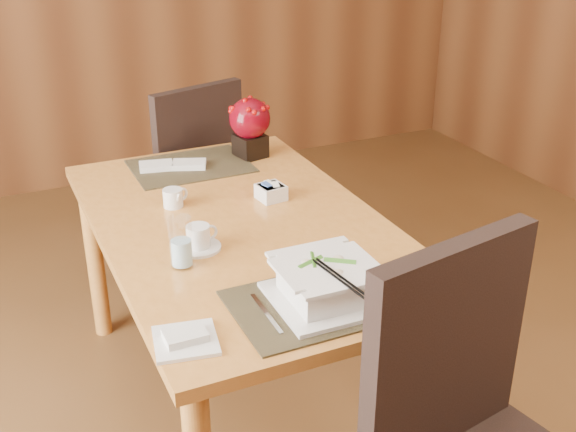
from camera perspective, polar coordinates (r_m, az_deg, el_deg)
name	(u,v)px	position (r m, az deg, el deg)	size (l,w,h in m)	color
dining_table	(242,248)	(2.43, -3.63, -2.56)	(0.90, 1.50, 0.75)	#CA8238
placemat_near	(316,303)	(1.94, 2.25, -6.88)	(0.45, 0.33, 0.01)	black
placemat_far	(191,166)	(2.86, -7.70, 3.93)	(0.45, 0.33, 0.01)	black
soup_setting	(326,284)	(1.92, 3.00, -5.35)	(0.29, 0.29, 0.11)	white
coffee_cup	(198,239)	(2.21, -7.09, -1.82)	(0.14, 0.14, 0.08)	white
water_glass	(181,242)	(2.10, -8.45, -2.06)	(0.07, 0.07, 0.16)	white
creamer_jug	(173,198)	(2.51, -9.08, 1.42)	(0.09, 0.09, 0.06)	white
sugar_caddy	(271,192)	(2.54, -1.35, 1.89)	(0.09, 0.09, 0.05)	white
berry_decor	(250,124)	(2.90, -3.04, 7.28)	(0.17, 0.17, 0.24)	black
napkins_far	(175,165)	(2.84, -8.91, 4.00)	(0.25, 0.09, 0.02)	silver
bread_plate	(186,341)	(1.81, -8.09, -9.73)	(0.15, 0.15, 0.01)	white
far_chair	(187,173)	(3.33, -8.02, 3.36)	(0.56, 0.57, 0.98)	black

